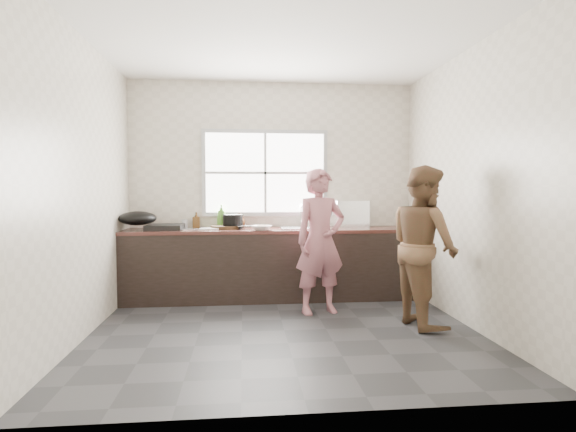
{
  "coord_description": "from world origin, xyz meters",
  "views": [
    {
      "loc": [
        -0.38,
        -4.17,
        1.32
      ],
      "look_at": [
        0.1,
        0.65,
        1.05
      ],
      "focal_mm": 28.0,
      "sensor_mm": 36.0,
      "label": 1
    }
  ],
  "objects": [
    {
      "name": "floor",
      "position": [
        0.0,
        0.0,
        -0.01
      ],
      "size": [
        3.6,
        3.2,
        0.01
      ],
      "primitive_type": "cube",
      "color": "#2A2A2D",
      "rests_on": "ground"
    },
    {
      "name": "ceiling",
      "position": [
        0.0,
        0.0,
        2.71
      ],
      "size": [
        3.6,
        3.2,
        0.01
      ],
      "primitive_type": "cube",
      "color": "silver",
      "rests_on": "wall_back"
    },
    {
      "name": "wall_back",
      "position": [
        0.0,
        1.6,
        1.35
      ],
      "size": [
        3.6,
        0.01,
        2.7
      ],
      "primitive_type": "cube",
      "color": "beige",
      "rests_on": "ground"
    },
    {
      "name": "wall_left",
      "position": [
        -1.8,
        0.0,
        1.35
      ],
      "size": [
        0.01,
        3.2,
        2.7
      ],
      "primitive_type": "cube",
      "color": "silver",
      "rests_on": "ground"
    },
    {
      "name": "wall_right",
      "position": [
        1.8,
        0.0,
        1.35
      ],
      "size": [
        0.01,
        3.2,
        2.7
      ],
      "primitive_type": "cube",
      "color": "beige",
      "rests_on": "ground"
    },
    {
      "name": "wall_front",
      "position": [
        0.0,
        -1.6,
        1.35
      ],
      "size": [
        3.6,
        0.01,
        2.7
      ],
      "primitive_type": "cube",
      "color": "beige",
      "rests_on": "ground"
    },
    {
      "name": "cabinet",
      "position": [
        0.0,
        1.29,
        0.41
      ],
      "size": [
        3.6,
        0.62,
        0.82
      ],
      "primitive_type": "cube",
      "color": "black",
      "rests_on": "floor"
    },
    {
      "name": "countertop",
      "position": [
        0.0,
        1.29,
        0.84
      ],
      "size": [
        3.6,
        0.64,
        0.04
      ],
      "primitive_type": "cube",
      "color": "#391C17",
      "rests_on": "cabinet"
    },
    {
      "name": "sink",
      "position": [
        0.35,
        1.29,
        0.86
      ],
      "size": [
        0.55,
        0.45,
        0.02
      ],
      "primitive_type": "cube",
      "color": "silver",
      "rests_on": "countertop"
    },
    {
      "name": "faucet",
      "position": [
        0.35,
        1.49,
        1.01
      ],
      "size": [
        0.02,
        0.02,
        0.3
      ],
      "primitive_type": "cylinder",
      "color": "silver",
      "rests_on": "countertop"
    },
    {
      "name": "window_frame",
      "position": [
        -0.1,
        1.59,
        1.55
      ],
      "size": [
        1.6,
        0.05,
        1.1
      ],
      "primitive_type": "cube",
      "color": "#9EA0A5",
      "rests_on": "wall_back"
    },
    {
      "name": "window_glazing",
      "position": [
        -0.1,
        1.57,
        1.55
      ],
      "size": [
        1.5,
        0.01,
        1.0
      ],
      "primitive_type": "cube",
      "color": "white",
      "rests_on": "window_frame"
    },
    {
      "name": "woman",
      "position": [
        0.44,
        0.59,
        0.73
      ],
      "size": [
        0.61,
        0.48,
        1.46
      ],
      "primitive_type": "imported",
      "rotation": [
        0.0,
        0.0,
        0.27
      ],
      "color": "#AB666F",
      "rests_on": "floor"
    },
    {
      "name": "person_side",
      "position": [
        1.39,
        0.07,
        0.78
      ],
      "size": [
        0.69,
        0.84,
        1.57
      ],
      "primitive_type": "imported",
      "rotation": [
        0.0,
        0.0,
        1.71
      ],
      "color": "brown",
      "rests_on": "floor"
    },
    {
      "name": "cutting_board",
      "position": [
        -0.59,
        1.35,
        0.88
      ],
      "size": [
        0.43,
        0.43,
        0.04
      ],
      "primitive_type": "cylinder",
      "rotation": [
        0.0,
        0.0,
        -0.15
      ],
      "color": "#342414",
      "rests_on": "countertop"
    },
    {
      "name": "cleaver",
      "position": [
        -0.37,
        1.21,
        0.9
      ],
      "size": [
        0.21,
        0.15,
        0.01
      ],
      "primitive_type": "cube",
      "rotation": [
        0.0,
        0.0,
        0.35
      ],
      "color": "silver",
      "rests_on": "cutting_board"
    },
    {
      "name": "bowl_mince",
      "position": [
        -0.17,
        1.08,
        0.89
      ],
      "size": [
        0.31,
        0.31,
        0.06
      ],
      "primitive_type": "imported",
      "rotation": [
        0.0,
        0.0,
        -0.43
      ],
      "color": "white",
      "rests_on": "countertop"
    },
    {
      "name": "bowl_crabs",
      "position": [
        0.56,
        1.23,
        0.89
      ],
      "size": [
        0.21,
        0.21,
        0.06
      ],
      "primitive_type": "imported",
      "rotation": [
        0.0,
        0.0,
        -0.23
      ],
      "color": "white",
      "rests_on": "countertop"
    },
    {
      "name": "bowl_held",
      "position": [
        0.56,
        1.3,
        0.89
      ],
      "size": [
        0.25,
        0.25,
        0.07
      ],
      "primitive_type": "imported",
      "rotation": [
        0.0,
        0.0,
        0.21
      ],
      "color": "white",
      "rests_on": "countertop"
    },
    {
      "name": "black_pot",
      "position": [
        -0.51,
        1.33,
        0.95
      ],
      "size": [
        0.32,
        0.32,
        0.17
      ],
      "primitive_type": "cylinder",
      "rotation": [
        0.0,
        0.0,
        0.42
      ],
      "color": "black",
      "rests_on": "countertop"
    },
    {
      "name": "plate_food",
      "position": [
        -0.78,
        1.21,
        0.87
      ],
      "size": [
        0.26,
        0.26,
        0.02
      ],
      "primitive_type": "cylinder",
      "rotation": [
        0.0,
        0.0,
        -0.11
      ],
      "color": "silver",
      "rests_on": "countertop"
    },
    {
      "name": "bottle_green",
      "position": [
        -0.65,
        1.47,
        1.01
      ],
      "size": [
        0.12,
        0.12,
        0.3
      ],
      "primitive_type": "imported",
      "rotation": [
        0.0,
        0.0,
        -0.01
      ],
      "color": "#457E29",
      "rests_on": "countertop"
    },
    {
      "name": "bottle_brown_tall",
      "position": [
        -0.97,
        1.52,
        0.95
      ],
      "size": [
        0.08,
        0.08,
        0.18
      ],
      "primitive_type": "imported",
      "rotation": [
        0.0,
        0.0,
        0.0
      ],
      "color": "#492E12",
      "rests_on": "countertop"
    },
    {
      "name": "bottle_brown_short",
      "position": [
        -0.43,
        1.52,
        0.95
      ],
      "size": [
        0.17,
        0.17,
        0.18
      ],
      "primitive_type": "imported",
      "rotation": [
        0.0,
        0.0,
        -0.24
      ],
      "color": "#4C2A13",
      "rests_on": "countertop"
    },
    {
      "name": "glass_jar",
      "position": [
        -1.11,
        1.52,
        0.91
      ],
      "size": [
        0.1,
        0.1,
        0.1
      ],
      "primitive_type": "cylinder",
      "rotation": [
        0.0,
        0.0,
        -0.39
      ],
      "color": "silver",
      "rests_on": "countertop"
    },
    {
      "name": "burner",
      "position": [
        -1.31,
        1.27,
        0.89
      ],
      "size": [
        0.42,
        0.42,
        0.06
      ],
      "primitive_type": "cube",
      "rotation": [
        0.0,
        0.0,
        -0.0
      ],
      "color": "black",
      "rests_on": "countertop"
    },
    {
      "name": "wok",
      "position": [
        -1.61,
        1.2,
        1.0
      ],
      "size": [
        0.48,
        0.48,
        0.16
      ],
      "primitive_type": "ellipsoid",
      "rotation": [
        0.0,
        0.0,
        -0.1
      ],
      "color": "black",
      "rests_on": "burner"
    },
    {
      "name": "dish_rack",
      "position": [
        0.97,
        1.52,
        1.03
      ],
      "size": [
        0.5,
        0.4,
        0.34
      ],
      "primitive_type": "cube",
      "rotation": [
        0.0,
        0.0,
        0.2
      ],
      "color": "white",
      "rests_on": "countertop"
    },
    {
      "name": "pot_lid_left",
      "position": [
        -1.06,
        1.24,
        0.87
      ],
      "size": [
        0.35,
        0.35,
        0.01
      ],
      "primitive_type": "cylinder",
      "rotation": [
        0.0,
        0.0,
        0.28
      ],
      "color": "#B9BAC0",
      "rests_on": "countertop"
    },
    {
      "name": "pot_lid_right",
      "position": [
        -0.83,
        1.21,
        0.87
      ],
      "size": [
        0.3,
        0.3,
        0.01
      ],
      "primitive_type": "cylinder",
      "rotation": [
        0.0,
        0.0,
        0.16
      ],
      "color": "#A9ABB0",
      "rests_on": "countertop"
    }
  ]
}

